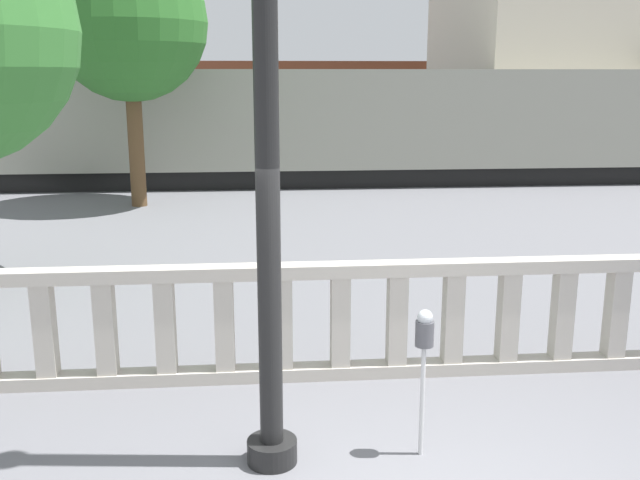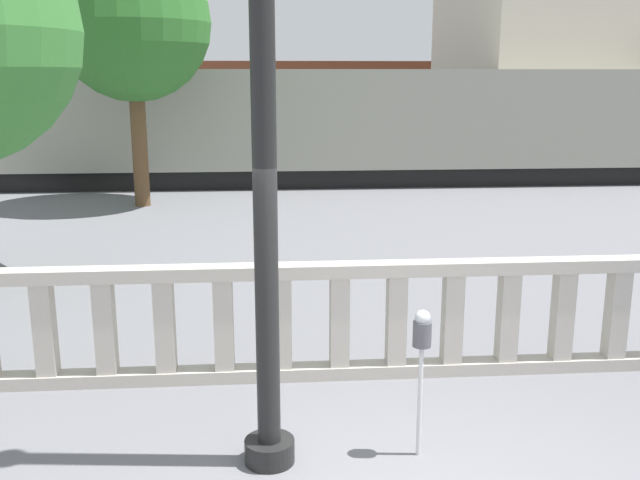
{
  "view_description": "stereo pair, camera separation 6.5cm",
  "coord_description": "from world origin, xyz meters",
  "views": [
    {
      "loc": [
        -1.14,
        -4.32,
        3.2
      ],
      "look_at": [
        -0.43,
        3.82,
        1.29
      ],
      "focal_mm": 40.0,
      "sensor_mm": 36.0,
      "label": 1
    },
    {
      "loc": [
        -1.08,
        -4.32,
        3.2
      ],
      "look_at": [
        -0.43,
        3.82,
        1.29
      ],
      "focal_mm": 40.0,
      "sensor_mm": 36.0,
      "label": 2
    }
  ],
  "objects": [
    {
      "name": "train_near",
      "position": [
        1.01,
        16.79,
        1.75
      ],
      "size": [
        26.73,
        2.72,
        3.92
      ],
      "color": "black",
      "rests_on": "ground"
    },
    {
      "name": "train_far",
      "position": [
        3.1,
        31.61,
        1.99
      ],
      "size": [
        22.42,
        2.69,
        4.38
      ],
      "color": "black",
      "rests_on": "ground"
    },
    {
      "name": "lamppost",
      "position": [
        -1.07,
        1.14,
        2.54
      ],
      "size": [
        0.42,
        0.42,
        5.32
      ],
      "color": "black",
      "rests_on": "ground"
    },
    {
      "name": "balustrade",
      "position": [
        -0.0,
        2.82,
        0.64
      ],
      "size": [
        12.61,
        0.24,
        1.27
      ],
      "color": "#BCB5A8",
      "rests_on": "ground"
    },
    {
      "name": "parking_meter",
      "position": [
        0.2,
        1.16,
        1.03
      ],
      "size": [
        0.16,
        0.16,
        1.31
      ],
      "color": "silver",
      "rests_on": "ground"
    },
    {
      "name": "tree_left",
      "position": [
        -4.1,
        13.44,
        4.35
      ],
      "size": [
        3.69,
        3.69,
        6.21
      ],
      "color": "brown",
      "rests_on": "ground"
    }
  ]
}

